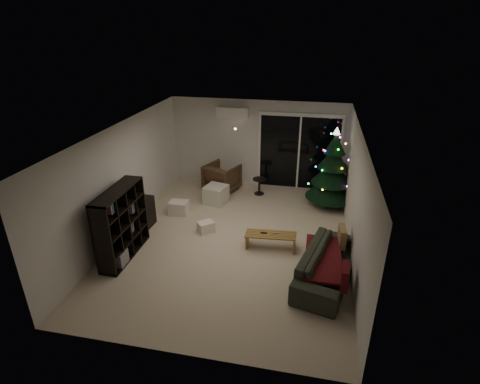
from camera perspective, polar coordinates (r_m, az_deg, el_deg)
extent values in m
plane|color=beige|center=(8.45, -1.08, -7.26)|extent=(6.50, 6.50, 0.00)
plane|color=white|center=(7.44, -1.24, 9.31)|extent=(6.50, 6.50, 0.00)
cube|color=silver|center=(10.86, 2.66, 7.38)|extent=(5.00, 0.02, 2.50)
cube|color=silver|center=(5.19, -9.33, -14.03)|extent=(5.00, 0.02, 2.50)
cube|color=silver|center=(8.73, -17.39, 1.83)|extent=(0.02, 6.50, 2.50)
cube|color=silver|center=(7.75, 17.18, -1.06)|extent=(0.02, 6.50, 2.50)
cube|color=black|center=(10.79, 8.96, 5.87)|extent=(2.20, 0.02, 2.10)
cube|color=white|center=(10.64, -1.16, 12.06)|extent=(0.90, 0.22, 0.28)
cube|color=#3F3833|center=(11.66, 8.76, 1.55)|extent=(2.60, 1.00, 0.10)
cube|color=white|center=(11.84, 9.06, 4.75)|extent=(2.20, 0.06, 1.00)
cube|color=black|center=(8.89, -15.61, -3.91)|extent=(0.49, 1.16, 0.71)
cube|color=black|center=(8.70, -15.92, -1.41)|extent=(0.36, 0.43, 0.15)
imported|color=brown|center=(10.71, -2.76, 2.25)|extent=(1.11, 1.12, 0.79)
cube|color=beige|center=(10.01, -3.67, -0.38)|extent=(0.66, 0.66, 0.49)
cube|color=white|center=(9.59, -9.31, -2.35)|extent=(0.47, 0.36, 0.33)
cube|color=white|center=(8.73, -5.22, -5.30)|extent=(0.44, 0.43, 0.25)
cylinder|color=black|center=(10.52, 2.95, 0.87)|extent=(0.45, 0.45, 0.46)
cylinder|color=black|center=(11.18, -0.61, 5.69)|extent=(0.27, 0.27, 1.67)
imported|color=#242721|center=(7.32, 13.25, -10.71)|extent=(1.33, 2.26, 0.62)
cube|color=#4A090E|center=(7.24, 12.56, -9.76)|extent=(0.66, 1.53, 0.05)
cube|color=#988552|center=(7.76, 15.25, -6.59)|extent=(0.16, 0.42, 0.41)
cube|color=#4A090E|center=(6.67, 15.69, -12.30)|extent=(0.15, 0.41, 0.41)
cube|color=black|center=(8.04, 3.64, -6.24)|extent=(0.13, 0.04, 0.02)
cube|color=slate|center=(8.05, 5.46, -6.23)|extent=(0.13, 0.08, 0.02)
cone|color=black|center=(9.86, 13.97, 3.62)|extent=(1.73, 1.73, 2.11)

